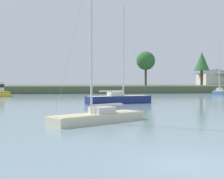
{
  "coord_description": "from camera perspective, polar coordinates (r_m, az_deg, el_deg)",
  "views": [
    {
      "loc": [
        -4.23,
        -11.8,
        3.22
      ],
      "look_at": [
        1.19,
        39.53,
        1.87
      ],
      "focal_mm": 50.49,
      "sensor_mm": 36.0,
      "label": 1
    }
  ],
  "objects": [
    {
      "name": "far_shore_bank",
      "position": [
        103.28,
        -3.68,
        0.24
      ],
      "size": [
        240.02,
        44.46,
        1.92
      ],
      "primitive_type": "cube",
      "color": "#4C563D",
      "rests_on": "ground"
    },
    {
      "name": "sailboat_skyblue",
      "position": [
        80.69,
        18.89,
        -0.65
      ],
      "size": [
        7.01,
        9.74,
        14.15
      ],
      "color": "#669ECC",
      "rests_on": "ground"
    },
    {
      "name": "sailboat_navy",
      "position": [
        45.51,
        1.18,
        -2.16
      ],
      "size": [
        9.81,
        5.28,
        14.98
      ],
      "color": "navy",
      "rests_on": "ground"
    },
    {
      "name": "sailboat_cream",
      "position": [
        24.76,
        -2.51,
        -5.36
      ],
      "size": [
        7.9,
        6.48,
        12.7
      ],
      "color": "beige",
      "rests_on": "ground"
    },
    {
      "name": "shore_tree_right_mid",
      "position": [
        92.12,
        6.13,
        5.17
      ],
      "size": [
        5.42,
        5.42,
        9.98
      ],
      "color": "brown",
      "rests_on": "far_shore_bank"
    },
    {
      "name": "ground_plane",
      "position": [
        12.94,
        13.6,
        -12.93
      ],
      "size": [
        533.38,
        533.38,
        0.0
      ],
      "primitive_type": "plane",
      "color": "gray"
    },
    {
      "name": "shore_tree_left_mid",
      "position": [
        104.59,
        15.94,
        4.89
      ],
      "size": [
        4.83,
        4.83,
        10.66
      ],
      "color": "brown",
      "rests_on": "far_shore_bank"
    },
    {
      "name": "cottage_eastern",
      "position": [
        117.8,
        18.4,
        2.25
      ],
      "size": [
        12.47,
        9.91,
        5.78
      ],
      "color": "silver",
      "rests_on": "far_shore_bank"
    }
  ]
}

